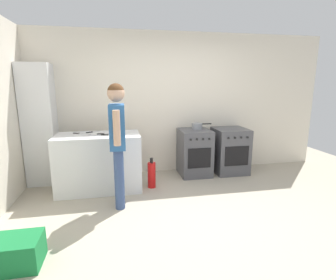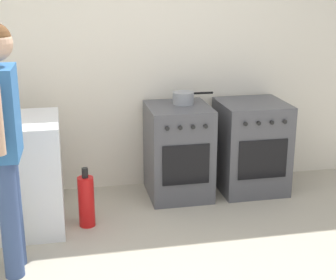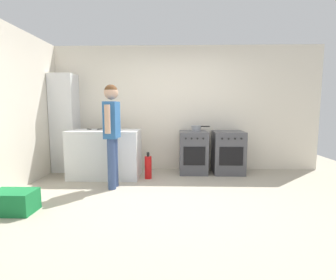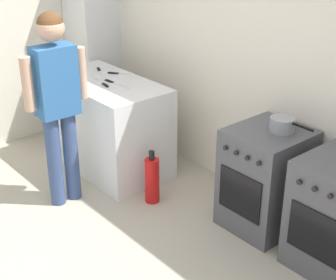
# 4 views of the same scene
# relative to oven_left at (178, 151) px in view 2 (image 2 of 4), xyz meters

# --- Properties ---
(back_wall) EXTENTS (6.00, 0.10, 2.60)m
(back_wall) POSITION_rel_oven_left_xyz_m (-0.35, 0.37, 0.87)
(back_wall) COLOR silver
(back_wall) RESTS_ON ground
(oven_left) EXTENTS (0.55, 0.62, 0.85)m
(oven_left) POSITION_rel_oven_left_xyz_m (0.00, 0.00, 0.00)
(oven_left) COLOR #4C4C51
(oven_left) RESTS_ON ground
(oven_right) EXTENTS (0.60, 0.62, 0.85)m
(oven_right) POSITION_rel_oven_left_xyz_m (0.70, 0.00, 0.00)
(oven_right) COLOR #4C4C51
(oven_right) RESTS_ON ground
(pot) EXTENTS (0.37, 0.19, 0.11)m
(pot) POSITION_rel_oven_left_xyz_m (0.06, 0.07, 0.48)
(pot) COLOR gray
(pot) RESTS_ON oven_left
(person) EXTENTS (0.22, 0.57, 1.69)m
(person) POSITION_rel_oven_left_xyz_m (-1.39, -1.06, 0.59)
(person) COLOR #384C7A
(person) RESTS_ON ground
(fire_extinguisher) EXTENTS (0.13, 0.13, 0.50)m
(fire_extinguisher) POSITION_rel_oven_left_xyz_m (-0.87, -0.48, -0.21)
(fire_extinguisher) COLOR red
(fire_extinguisher) RESTS_ON ground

